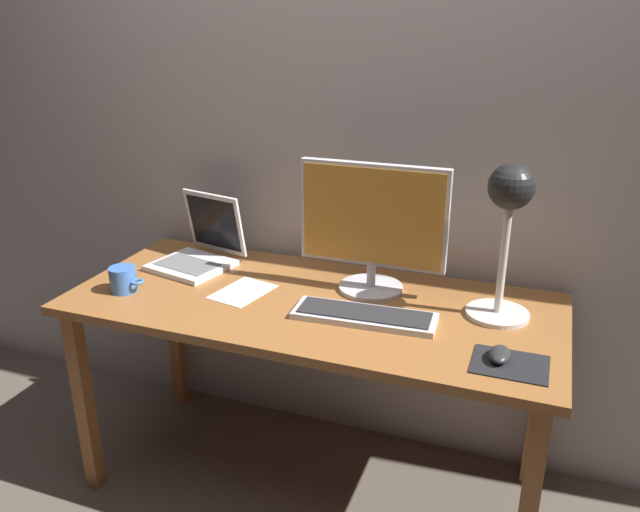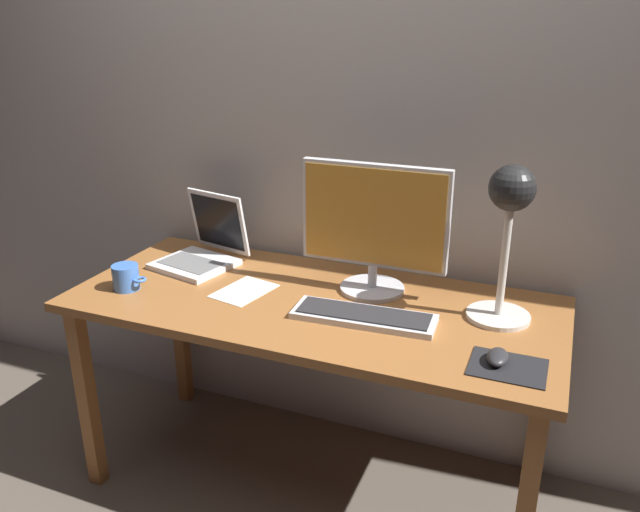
% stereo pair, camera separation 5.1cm
% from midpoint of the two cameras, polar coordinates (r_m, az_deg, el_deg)
% --- Properties ---
extents(ground_plane, '(4.80, 4.80, 0.00)m').
position_cam_midpoint_polar(ground_plane, '(2.48, 0.02, -19.65)').
color(ground_plane, brown).
rests_on(ground_plane, ground).
extents(back_wall, '(4.80, 0.06, 2.60)m').
position_cam_midpoint_polar(back_wall, '(2.28, 3.90, 12.95)').
color(back_wall, '#A8A099').
rests_on(back_wall, ground).
extents(desk, '(1.60, 0.70, 0.74)m').
position_cam_midpoint_polar(desk, '(2.11, 0.02, -5.95)').
color(desk, '#935B2D').
rests_on(desk, ground).
extents(monitor, '(0.49, 0.22, 0.44)m').
position_cam_midpoint_polar(monitor, '(2.07, 5.59, 2.81)').
color(monitor, silver).
rests_on(monitor, desk).
extents(keyboard_main, '(0.45, 0.17, 0.03)m').
position_cam_midpoint_polar(keyboard_main, '(1.95, 4.72, -5.43)').
color(keyboard_main, silver).
rests_on(keyboard_main, desk).
extents(laptop, '(0.32, 0.34, 0.26)m').
position_cam_midpoint_polar(laptop, '(2.40, -9.65, 1.08)').
color(laptop, silver).
rests_on(laptop, desk).
extents(desk_lamp, '(0.19, 0.19, 0.48)m').
position_cam_midpoint_polar(desk_lamp, '(1.92, 17.41, 3.48)').
color(desk_lamp, beige).
rests_on(desk_lamp, desk).
extents(mousepad, '(0.20, 0.16, 0.00)m').
position_cam_midpoint_polar(mousepad, '(1.78, 17.37, -9.54)').
color(mousepad, black).
rests_on(mousepad, desk).
extents(mouse, '(0.06, 0.10, 0.03)m').
position_cam_midpoint_polar(mouse, '(1.79, 16.51, -8.72)').
color(mouse, '#28282B').
rests_on(mouse, mousepad).
extents(coffee_mug, '(0.12, 0.09, 0.09)m').
position_cam_midpoint_polar(coffee_mug, '(2.23, -16.43, -1.85)').
color(coffee_mug, '#3F72CC').
rests_on(coffee_mug, desk).
extents(paper_sheet_near_mouse, '(0.19, 0.23, 0.00)m').
position_cam_midpoint_polar(paper_sheet_near_mouse, '(2.15, -6.17, -3.14)').
color(paper_sheet_near_mouse, white).
rests_on(paper_sheet_near_mouse, desk).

